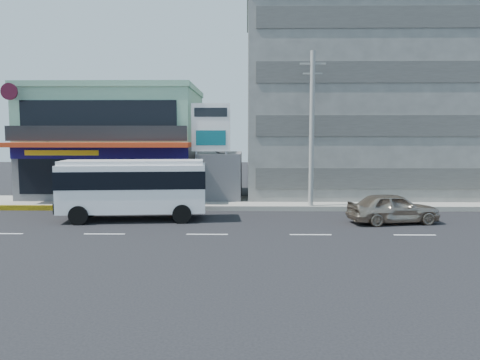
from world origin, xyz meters
The scene contains 11 objects.
ground centered at (0.00, 0.00, 0.00)m, with size 120.00×120.00×0.00m, color black.
sidewalk centered at (5.00, 9.50, 0.15)m, with size 70.00×5.00×0.30m, color gray.
shop_building centered at (-8.00, 13.95, 4.00)m, with size 12.40×11.70×8.00m.
concrete_building centered at (10.00, 15.00, 7.00)m, with size 16.00×12.00×14.00m, color gray.
gap_structure centered at (0.00, 12.00, 1.75)m, with size 3.00×6.00×3.50m, color #4A4B4F.
satellite_dish centered at (0.00, 11.00, 3.58)m, with size 1.50×1.50×0.15m, color slate.
billboard centered at (-0.50, 9.20, 4.93)m, with size 2.60×0.18×6.90m.
utility_pole_near centered at (6.00, 7.40, 5.15)m, with size 1.60×0.30×10.00m.
minibus centered at (-4.47, 3.81, 2.02)m, with size 8.28×3.44×3.38m.
sedan centered at (9.88, 3.07, 0.83)m, with size 1.97×4.89×1.67m, color tan.
motorcycle_rider centered at (-5.44, 6.07, 0.79)m, with size 1.97×1.31×2.39m.
Camera 1 is at (1.93, -22.23, 4.81)m, focal length 35.00 mm.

